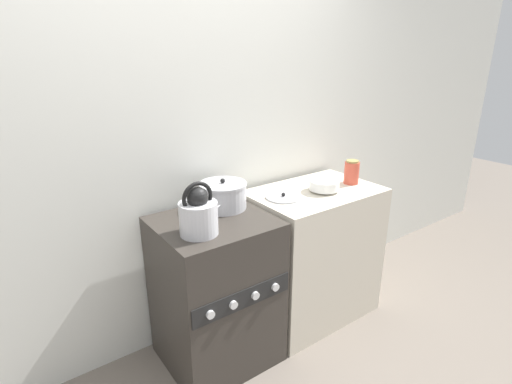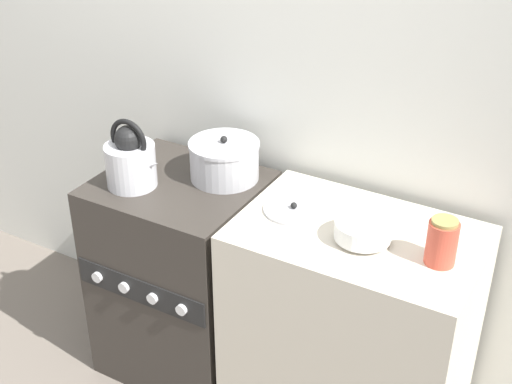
{
  "view_description": "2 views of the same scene",
  "coord_description": "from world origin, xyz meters",
  "px_view_note": "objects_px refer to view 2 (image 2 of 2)",
  "views": [
    {
      "loc": [
        -0.98,
        -1.46,
        1.78
      ],
      "look_at": [
        0.28,
        0.27,
        1.01
      ],
      "focal_mm": 28.0,
      "sensor_mm": 36.0,
      "label": 1
    },
    {
      "loc": [
        1.47,
        -1.67,
        2.26
      ],
      "look_at": [
        0.36,
        0.27,
        0.97
      ],
      "focal_mm": 50.0,
      "sensor_mm": 36.0,
      "label": 2
    }
  ],
  "objects_px": {
    "enamel_bowl": "(363,230)",
    "kettle": "(131,160)",
    "stove": "(183,276)",
    "loose_pot_lid": "(294,209)",
    "storage_jar": "(442,242)",
    "cooking_pot": "(224,160)"
  },
  "relations": [
    {
      "from": "enamel_bowl",
      "to": "kettle",
      "type": "bearing_deg",
      "value": -176.58
    },
    {
      "from": "stove",
      "to": "enamel_bowl",
      "type": "height_order",
      "value": "enamel_bowl"
    },
    {
      "from": "stove",
      "to": "loose_pot_lid",
      "type": "distance_m",
      "value": 0.69
    },
    {
      "from": "kettle",
      "to": "stove",
      "type": "bearing_deg",
      "value": 36.02
    },
    {
      "from": "stove",
      "to": "loose_pot_lid",
      "type": "height_order",
      "value": "loose_pot_lid"
    },
    {
      "from": "kettle",
      "to": "enamel_bowl",
      "type": "bearing_deg",
      "value": 3.42
    },
    {
      "from": "enamel_bowl",
      "to": "storage_jar",
      "type": "bearing_deg",
      "value": 1.39
    },
    {
      "from": "stove",
      "to": "enamel_bowl",
      "type": "relative_size",
      "value": 4.69
    },
    {
      "from": "stove",
      "to": "enamel_bowl",
      "type": "xyz_separation_m",
      "value": [
        0.79,
        -0.05,
        0.51
      ]
    },
    {
      "from": "cooking_pot",
      "to": "storage_jar",
      "type": "distance_m",
      "value": 0.93
    },
    {
      "from": "stove",
      "to": "kettle",
      "type": "height_order",
      "value": "kettle"
    },
    {
      "from": "cooking_pot",
      "to": "enamel_bowl",
      "type": "distance_m",
      "value": 0.67
    },
    {
      "from": "stove",
      "to": "kettle",
      "type": "xyz_separation_m",
      "value": [
        -0.14,
        -0.1,
        0.56
      ]
    },
    {
      "from": "stove",
      "to": "kettle",
      "type": "distance_m",
      "value": 0.59
    },
    {
      "from": "kettle",
      "to": "storage_jar",
      "type": "height_order",
      "value": "kettle"
    },
    {
      "from": "kettle",
      "to": "cooking_pot",
      "type": "bearing_deg",
      "value": 38.99
    },
    {
      "from": "kettle",
      "to": "loose_pot_lid",
      "type": "distance_m",
      "value": 0.66
    },
    {
      "from": "loose_pot_lid",
      "to": "storage_jar",
      "type": "bearing_deg",
      "value": -5.4
    },
    {
      "from": "kettle",
      "to": "enamel_bowl",
      "type": "height_order",
      "value": "kettle"
    },
    {
      "from": "kettle",
      "to": "cooking_pot",
      "type": "relative_size",
      "value": 1.0
    },
    {
      "from": "stove",
      "to": "loose_pot_lid",
      "type": "xyz_separation_m",
      "value": [
        0.5,
        0.01,
        0.47
      ]
    },
    {
      "from": "kettle",
      "to": "loose_pot_lid",
      "type": "bearing_deg",
      "value": 10.08
    }
  ]
}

